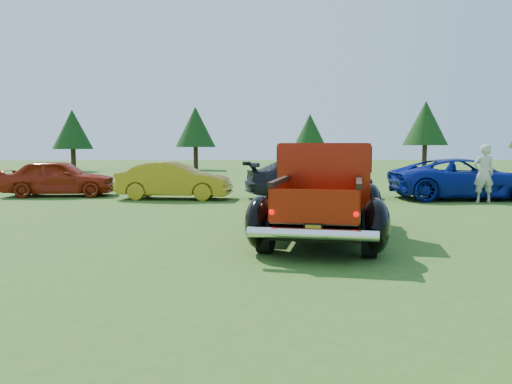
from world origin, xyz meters
The scene contains 11 objects.
ground centered at (0.00, 0.00, 0.00)m, with size 120.00×120.00×0.00m, color #2C5F1B.
tree_west centered at (-12.00, 29.00, 3.11)m, with size 2.94×2.94×4.60m.
tree_mid_left centered at (-3.00, 31.00, 3.38)m, with size 3.20×3.20×5.00m.
tree_mid_right centered at (6.00, 30.00, 2.97)m, with size 2.82×2.82×4.40m.
tree_east centered at (15.00, 29.50, 3.66)m, with size 3.46×3.46×5.40m.
pickup_truck centered at (1.88, 1.25, 0.91)m, with size 3.43×5.47×1.91m.
show_car_red centered at (-6.50, 9.78, 0.69)m, with size 1.62×4.03×1.37m, color maroon.
show_car_yellow centered at (-2.09, 8.54, 0.65)m, with size 1.38×3.96×1.30m, color #A47C15.
show_car_grey centered at (2.75, 8.58, 0.69)m, with size 1.92×4.72×1.37m, color black.
show_car_blue centered at (8.11, 8.05, 0.71)m, with size 2.36×5.13×1.42m, color navy.
spectator centered at (8.20, 6.95, 0.96)m, with size 0.70×0.46×1.91m, color beige.
Camera 1 is at (-0.04, -9.06, 1.84)m, focal length 35.00 mm.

